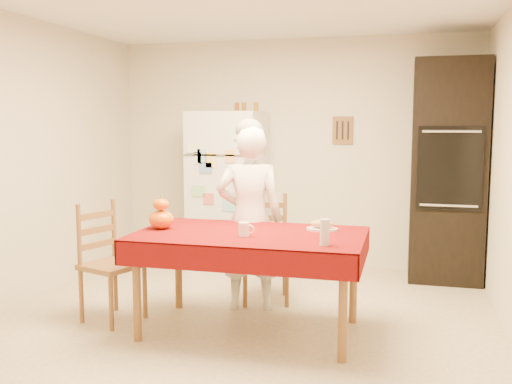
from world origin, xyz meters
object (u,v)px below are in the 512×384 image
(chair_left, at_px, (107,257))
(pumpkin_lower, at_px, (161,220))
(coffee_mug, at_px, (244,229))
(dining_table, at_px, (250,242))
(oven_cabinet, at_px, (447,171))
(refrigerator, at_px, (228,190))
(wine_glass, at_px, (325,232))
(bread_plate, at_px, (322,229))
(seated_woman, at_px, (250,219))
(chair_far, at_px, (265,244))

(chair_left, xyz_separation_m, pumpkin_lower, (0.48, 0.01, 0.33))
(chair_left, distance_m, coffee_mug, 1.22)
(dining_table, xyz_separation_m, chair_left, (-1.19, -0.02, -0.18))
(oven_cabinet, xyz_separation_m, dining_table, (-1.52, -1.93, -0.41))
(refrigerator, relative_size, wine_glass, 9.66)
(pumpkin_lower, bearing_deg, oven_cabinet, 41.05)
(dining_table, distance_m, bread_plate, 0.57)
(refrigerator, bearing_deg, seated_woman, -65.42)
(pumpkin_lower, bearing_deg, seated_woman, 44.34)
(bread_plate, bearing_deg, wine_glass, -80.01)
(refrigerator, relative_size, chair_far, 1.79)
(dining_table, xyz_separation_m, bread_plate, (0.51, 0.24, 0.08))
(coffee_mug, height_order, bread_plate, coffee_mug)
(oven_cabinet, height_order, seated_woman, oven_cabinet)
(oven_cabinet, height_order, chair_far, oven_cabinet)
(oven_cabinet, distance_m, bread_plate, 1.99)
(oven_cabinet, xyz_separation_m, seated_woman, (-1.67, -1.39, -0.32))
(oven_cabinet, xyz_separation_m, coffee_mug, (-1.53, -2.05, -0.29))
(dining_table, distance_m, chair_left, 1.20)
(refrigerator, xyz_separation_m, chair_left, (-0.42, -1.90, -0.34))
(chair_left, relative_size, wine_glass, 5.40)
(refrigerator, distance_m, seated_woman, 1.48)
(dining_table, relative_size, chair_left, 1.79)
(dining_table, relative_size, chair_far, 1.79)
(chair_left, xyz_separation_m, coffee_mug, (1.18, -0.11, 0.30))
(chair_left, bearing_deg, refrigerator, 6.01)
(pumpkin_lower, bearing_deg, coffee_mug, -9.36)
(refrigerator, bearing_deg, oven_cabinet, 1.18)
(chair_far, xyz_separation_m, coffee_mug, (0.07, -0.94, 0.30))
(coffee_mug, relative_size, bread_plate, 0.42)
(coffee_mug, bearing_deg, bread_plate, 35.06)
(refrigerator, distance_m, bread_plate, 2.08)
(oven_cabinet, distance_m, chair_left, 3.38)
(pumpkin_lower, bearing_deg, bread_plate, 11.54)
(coffee_mug, bearing_deg, dining_table, 85.43)
(wine_glass, bearing_deg, dining_table, 154.37)
(coffee_mug, distance_m, bread_plate, 0.63)
(chair_far, relative_size, seated_woman, 0.61)
(dining_table, xyz_separation_m, seated_woman, (-0.15, 0.53, 0.08))
(refrigerator, relative_size, seated_woman, 1.09)
(seated_woman, relative_size, pumpkin_lower, 8.09)
(chair_far, distance_m, coffee_mug, 0.99)
(refrigerator, bearing_deg, pumpkin_lower, -88.30)
(oven_cabinet, relative_size, bread_plate, 9.17)
(bread_plate, bearing_deg, pumpkin_lower, -168.46)
(seated_woman, bearing_deg, oven_cabinet, -153.04)
(chair_far, bearing_deg, refrigerator, 107.52)
(coffee_mug, distance_m, wine_glass, 0.63)
(chair_left, bearing_deg, wine_glass, -80.07)
(refrigerator, relative_size, oven_cabinet, 0.77)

